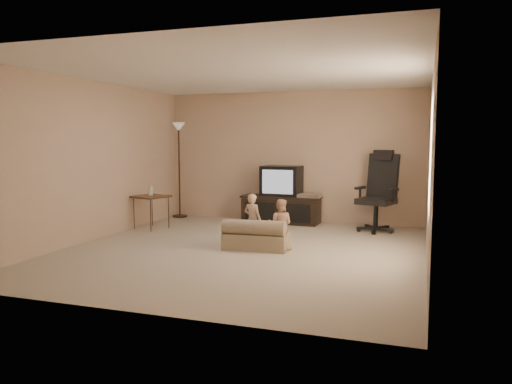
% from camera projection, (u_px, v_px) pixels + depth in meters
% --- Properties ---
extents(floor, '(5.50, 5.50, 0.00)m').
position_uv_depth(floor, '(243.00, 250.00, 7.16)').
color(floor, '#C1B699').
rests_on(floor, ground).
extents(room_shell, '(5.50, 5.50, 5.50)m').
position_uv_depth(room_shell, '(243.00, 144.00, 7.00)').
color(room_shell, white).
rests_on(room_shell, floor).
extents(tv_stand, '(1.53, 0.61, 1.09)m').
position_uv_depth(tv_stand, '(282.00, 199.00, 9.50)').
color(tv_stand, black).
rests_on(tv_stand, floor).
extents(office_chair, '(0.82, 0.84, 1.40)m').
position_uv_depth(office_chair, '(378.00, 202.00, 8.60)').
color(office_chair, black).
rests_on(office_chair, floor).
extents(side_table, '(0.67, 0.67, 0.80)m').
position_uv_depth(side_table, '(151.00, 197.00, 8.85)').
color(side_table, brown).
rests_on(side_table, floor).
extents(floor_lamp, '(0.30, 0.30, 1.92)m').
position_uv_depth(floor_lamp, '(179.00, 148.00, 10.10)').
color(floor_lamp, black).
rests_on(floor_lamp, floor).
extents(child_sofa, '(0.95, 0.58, 0.45)m').
position_uv_depth(child_sofa, '(256.00, 237.00, 7.20)').
color(child_sofa, '#9B8469').
rests_on(child_sofa, floor).
extents(toddler_left, '(0.32, 0.26, 0.78)m').
position_uv_depth(toddler_left, '(252.00, 219.00, 7.47)').
color(toddler_left, '#DCB08A').
rests_on(toddler_left, floor).
extents(toddler_right, '(0.36, 0.21, 0.73)m').
position_uv_depth(toddler_right, '(280.00, 224.00, 7.18)').
color(toddler_right, '#DCB08A').
rests_on(toddler_right, floor).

